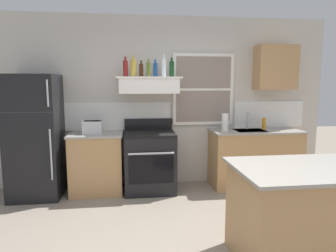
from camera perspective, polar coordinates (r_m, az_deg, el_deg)
The scene contains 19 objects.
back_wall at distance 4.87m, azimuth -0.55°, elevation 4.66°, with size 5.40×0.11×2.70m.
refrigerator at distance 4.72m, azimuth -23.96°, elevation -1.87°, with size 0.70×0.72×1.77m.
counter_left_of_stove at distance 4.69m, azimuth -13.39°, elevation -6.81°, with size 0.79×0.63×0.91m.
toaster at distance 4.55m, azimuth -14.18°, elevation -0.20°, with size 0.30×0.20×0.19m.
stove_range at distance 4.63m, azimuth -3.49°, elevation -6.68°, with size 0.76×0.69×1.09m.
range_hood_shelf at distance 4.58m, azimuth -3.70°, elevation 7.81°, with size 0.96×0.52×0.24m.
bottle_red_label_wine at distance 4.56m, azimuth -8.09°, elevation 10.83°, with size 0.07×0.07×0.29m.
bottle_champagne_gold_foil at distance 4.56m, azimuth -6.62°, elevation 10.95°, with size 0.08×0.08×0.31m.
bottle_brown_stout at distance 4.55m, azimuth -5.13°, elevation 10.58°, with size 0.06×0.06×0.24m.
bottle_olive_oil_square at distance 4.53m, azimuth -3.74°, elevation 10.71°, with size 0.06×0.06×0.26m.
bottle_blue_liqueur at distance 4.65m, azimuth -2.42°, elevation 10.68°, with size 0.07×0.07×0.26m.
bottle_clear_tall at distance 4.55m, azimuth -0.79°, elevation 11.10°, with size 0.06×0.06×0.33m.
bottle_dark_green_wine at distance 4.67m, azimuth 0.71°, elevation 10.83°, with size 0.07×0.07×0.29m.
counter_right_with_sink at distance 5.06m, azimuth 16.15°, elevation -5.80°, with size 1.43×0.63×0.91m.
sink_faucet at distance 5.00m, azimuth 14.95°, elevation 1.39°, with size 0.03×0.17×0.28m.
paper_towel_roll at distance 4.78m, azimuth 10.82°, elevation 0.73°, with size 0.11×0.11×0.27m, color white.
dish_soap_bottle at distance 5.13m, azimuth 17.80°, elevation 0.48°, with size 0.06×0.06×0.18m, color orange.
kitchen_island at distance 3.13m, azimuth 25.37°, elevation -15.01°, with size 1.40×0.90×0.91m.
upper_cabinet_right at distance 5.20m, azimuth 19.78°, elevation 10.43°, with size 0.64×0.32×0.70m.
Camera 1 is at (-0.53, -2.61, 1.65)m, focal length 31.99 mm.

